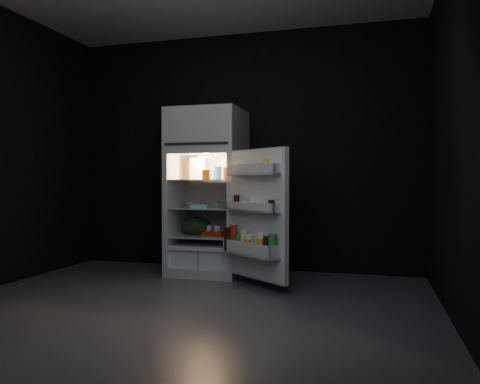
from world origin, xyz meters
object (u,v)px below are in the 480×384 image
(fridge_door, at_px, (256,216))
(yogurt_tray, at_px, (214,233))
(refrigerator, at_px, (208,186))
(milk_jug, at_px, (198,169))
(egg_carton, at_px, (212,204))

(fridge_door, xyz_separation_m, yogurt_tray, (-0.59, 0.50, -0.23))
(refrigerator, bearing_deg, yogurt_tray, -45.59)
(milk_jug, relative_size, yogurt_tray, 0.99)
(fridge_door, xyz_separation_m, egg_carton, (-0.60, 0.47, 0.08))
(yogurt_tray, bearing_deg, egg_carton, -106.32)
(milk_jug, xyz_separation_m, egg_carton, (0.21, -0.15, -0.38))
(refrigerator, xyz_separation_m, milk_jug, (-0.13, 0.02, 0.19))
(milk_jug, bearing_deg, yogurt_tray, -41.57)
(milk_jug, distance_m, yogurt_tray, 0.74)
(refrigerator, height_order, fridge_door, refrigerator)
(refrigerator, distance_m, milk_jug, 0.23)
(egg_carton, bearing_deg, yogurt_tray, 87.57)
(fridge_door, distance_m, yogurt_tray, 0.80)
(refrigerator, bearing_deg, milk_jug, 169.31)
(refrigerator, distance_m, yogurt_tray, 0.52)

